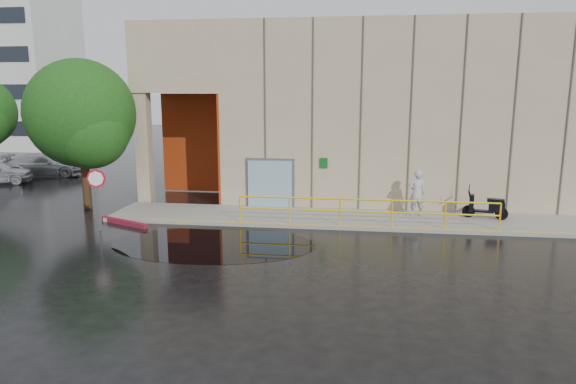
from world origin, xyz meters
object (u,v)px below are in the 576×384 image
(red_curb, at_px, (124,222))
(tree_near, at_px, (83,118))
(scooter, at_px, (486,200))
(car_c, at_px, (45,165))
(stop_sign, at_px, (97,185))
(person, at_px, (417,193))

(red_curb, distance_m, tree_near, 5.28)
(scooter, height_order, tree_near, tree_near)
(car_c, bearing_deg, tree_near, -150.35)
(red_curb, relative_size, car_c, 0.52)
(stop_sign, bearing_deg, person, 20.71)
(red_curb, bearing_deg, scooter, 9.01)
(scooter, relative_size, tree_near, 0.27)
(scooter, xyz_separation_m, stop_sign, (-14.43, -3.15, 0.79))
(person, height_order, car_c, person)
(stop_sign, height_order, car_c, stop_sign)
(red_curb, bearing_deg, stop_sign, -118.09)
(scooter, bearing_deg, stop_sign, -154.56)
(person, xyz_separation_m, stop_sign, (-11.78, -3.24, 0.62))
(scooter, bearing_deg, person, -168.89)
(scooter, xyz_separation_m, tree_near, (-16.62, 0.19, 3.05))
(tree_near, bearing_deg, red_curb, -41.76)
(red_curb, distance_m, car_c, 14.26)
(stop_sign, distance_m, car_c, 14.65)
(tree_near, bearing_deg, scooter, -0.66)
(red_curb, bearing_deg, tree_near, 138.24)
(red_curb, relative_size, tree_near, 0.37)
(stop_sign, xyz_separation_m, red_curb, (0.50, 0.94, -1.61))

